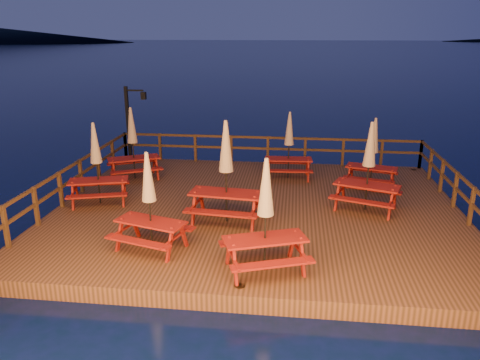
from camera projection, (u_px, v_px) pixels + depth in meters
The scene contains 13 objects.
ground at pixel (257, 219), 14.22m from camera, with size 500.00×500.00×0.00m, color black.
deck at pixel (258, 213), 14.16m from camera, with size 12.00×10.00×0.40m, color #3F2714.
deck_piles at pixel (257, 228), 14.32m from camera, with size 11.44×9.44×1.40m.
railing at pixel (262, 166), 15.55m from camera, with size 11.80×9.75×1.10m.
lamp_post at pixel (132, 117), 18.45m from camera, with size 0.85×0.18×3.00m.
picnic_table_0 at pixel (369, 165), 13.47m from camera, with size 2.25×2.06×2.63m.
picnic_table_1 at pixel (133, 142), 16.41m from camera, with size 2.26×2.12×2.56m.
picnic_table_2 at pixel (97, 162), 14.02m from camera, with size 2.08×1.87×2.51m.
picnic_table_3 at pixel (149, 200), 11.03m from camera, with size 2.03×1.83×2.43m.
picnic_table_4 at pixel (373, 152), 15.53m from camera, with size 1.97×1.77×2.36m.
picnic_table_5 at pixel (226, 170), 12.59m from camera, with size 2.14×1.83×2.84m.
picnic_table_6 at pixel (289, 144), 16.49m from camera, with size 1.74×1.46×2.39m.
picnic_table_7 at pixel (265, 214), 10.00m from camera, with size 2.20×2.01×2.57m.
Camera 1 is at (1.02, -13.14, 5.50)m, focal length 35.00 mm.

